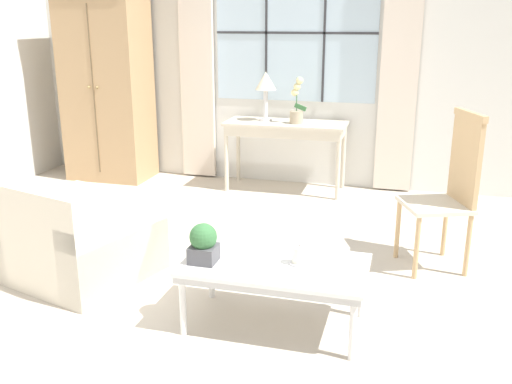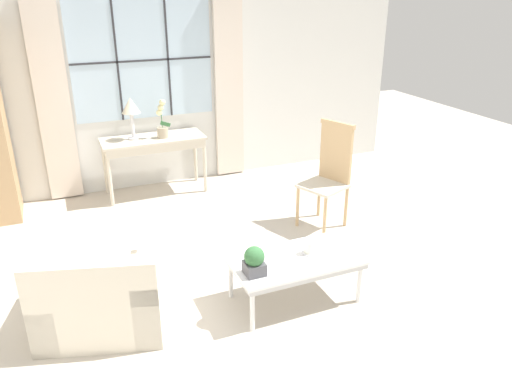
{
  "view_description": "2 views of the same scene",
  "coord_description": "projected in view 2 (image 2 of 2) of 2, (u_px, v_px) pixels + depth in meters",
  "views": [
    {
      "loc": [
        1.26,
        -3.14,
        1.78
      ],
      "look_at": [
        0.31,
        0.3,
        0.69
      ],
      "focal_mm": 40.0,
      "sensor_mm": 36.0,
      "label": 1
    },
    {
      "loc": [
        -1.16,
        -3.35,
        2.53
      ],
      "look_at": [
        0.36,
        0.24,
        0.89
      ],
      "focal_mm": 35.0,
      "sensor_mm": 36.0,
      "label": 2
    }
  ],
  "objects": [
    {
      "name": "console_table",
      "position": [
        153.0,
        144.0,
        6.26
      ],
      "size": [
        1.27,
        0.51,
        0.74
      ],
      "color": "beige",
      "rests_on": "ground_plane"
    },
    {
      "name": "potted_orchid",
      "position": [
        162.0,
        124.0,
        6.17
      ],
      "size": [
        0.18,
        0.14,
        0.48
      ],
      "color": "tan",
      "rests_on": "console_table"
    },
    {
      "name": "pillar_candle",
      "position": [
        309.0,
        248.0,
        4.21
      ],
      "size": [
        0.12,
        0.12,
        0.12
      ],
      "color": "silver",
      "rests_on": "coffee_table"
    },
    {
      "name": "coffee_table",
      "position": [
        295.0,
        262.0,
        4.18
      ],
      "size": [
        1.08,
        0.59,
        0.41
      ],
      "color": "silver",
      "rests_on": "ground_plane"
    },
    {
      "name": "wall_back_windowed",
      "position": [
        144.0,
        80.0,
        6.27
      ],
      "size": [
        7.2,
        0.14,
        2.8
      ],
      "color": "silver",
      "rests_on": "ground_plane"
    },
    {
      "name": "armchair_upholstered",
      "position": [
        103.0,
        295.0,
        3.93
      ],
      "size": [
        1.14,
        1.09,
        0.74
      ],
      "color": "beige",
      "rests_on": "ground_plane"
    },
    {
      "name": "potted_plant_small",
      "position": [
        254.0,
        261.0,
        3.89
      ],
      "size": [
        0.16,
        0.16,
        0.24
      ],
      "color": "#4C4C51",
      "rests_on": "coffee_table"
    },
    {
      "name": "ground_plane",
      "position": [
        229.0,
        304.0,
        4.25
      ],
      "size": [
        14.0,
        14.0,
        0.0
      ],
      "primitive_type": "plane",
      "color": "#BCB2A3"
    },
    {
      "name": "table_lamp",
      "position": [
        131.0,
        108.0,
        6.02
      ],
      "size": [
        0.22,
        0.22,
        0.52
      ],
      "color": "silver",
      "rests_on": "console_table"
    },
    {
      "name": "side_chair_wooden",
      "position": [
        330.0,
        170.0,
        5.44
      ],
      "size": [
        0.57,
        0.57,
        1.16
      ],
      "color": "beige",
      "rests_on": "ground_plane"
    }
  ]
}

